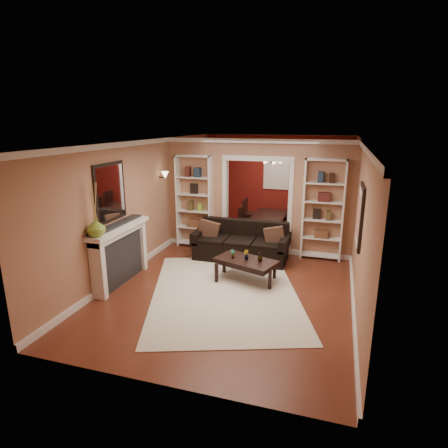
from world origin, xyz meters
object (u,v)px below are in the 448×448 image
(bookshelf_left, at_px, (194,202))
(fireplace, at_px, (121,255))
(coffee_table, at_px, (246,270))
(sofa, at_px, (241,241))
(dining_table, at_px, (270,225))
(bookshelf_right, at_px, (323,210))

(bookshelf_left, bearing_deg, fireplace, -102.05)
(coffee_table, height_order, bookshelf_left, bookshelf_left)
(sofa, bearing_deg, fireplace, -134.14)
(coffee_table, distance_m, fireplace, 2.46)
(dining_table, bearing_deg, bookshelf_left, 134.13)
(dining_table, bearing_deg, fireplace, 152.14)
(bookshelf_left, xyz_separation_m, bookshelf_right, (3.10, 0.00, 0.00))
(bookshelf_right, height_order, fireplace, bookshelf_right)
(sofa, relative_size, fireplace, 1.28)
(bookshelf_right, relative_size, fireplace, 1.35)
(fireplace, bearing_deg, bookshelf_right, 34.80)
(bookshelf_left, distance_m, fireplace, 2.65)
(sofa, height_order, fireplace, fireplace)
(fireplace, relative_size, dining_table, 1.07)
(fireplace, bearing_deg, coffee_table, 19.02)
(fireplace, height_order, dining_table, fireplace)
(sofa, distance_m, fireplace, 2.72)
(sofa, distance_m, dining_table, 2.19)
(sofa, xyz_separation_m, fireplace, (-1.89, -1.95, 0.15))
(bookshelf_left, relative_size, bookshelf_right, 1.00)
(sofa, relative_size, coffee_table, 1.84)
(bookshelf_left, height_order, dining_table, bookshelf_left)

